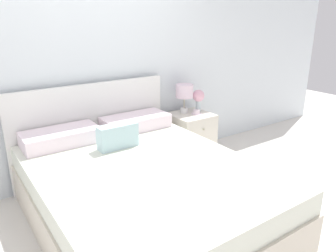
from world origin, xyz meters
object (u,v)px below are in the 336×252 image
object	(u,v)px
nightstand	(190,137)
flower_vase	(199,97)
table_lamp	(184,92)
teacup	(196,112)
bed	(140,189)

from	to	relation	value
nightstand	flower_vase	bearing A→B (deg)	20.09
table_lamp	teacup	world-z (taller)	table_lamp
table_lamp	flower_vase	size ratio (longest dim) A/B	1.32
bed	teacup	size ratio (longest dim) A/B	17.22
nightstand	table_lamp	world-z (taller)	table_lamp
nightstand	table_lamp	xyz separation A→B (m)	(-0.03, 0.09, 0.55)
bed	teacup	world-z (taller)	bed
table_lamp	teacup	bearing A→B (deg)	-55.80
nightstand	teacup	distance (m)	0.32
flower_vase	teacup	xyz separation A→B (m)	(-0.11, -0.10, -0.15)
bed	table_lamp	size ratio (longest dim) A/B	6.23
flower_vase	bed	bearing A→B (deg)	-148.01
teacup	table_lamp	bearing A→B (deg)	124.20
nightstand	teacup	xyz separation A→B (m)	(0.05, -0.04, 0.31)
flower_vase	nightstand	bearing A→B (deg)	-159.91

